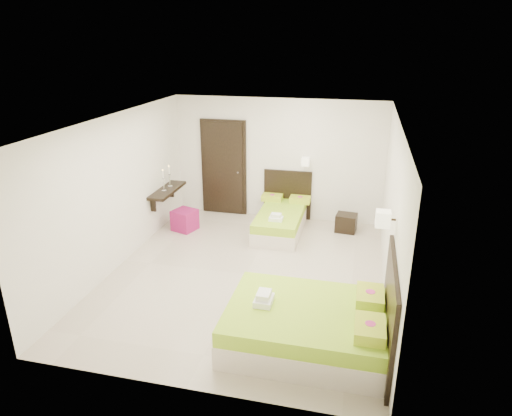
% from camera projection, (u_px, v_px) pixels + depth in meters
% --- Properties ---
extents(floor, '(5.50, 5.50, 0.00)m').
position_uv_depth(floor, '(246.00, 274.00, 7.71)').
color(floor, '#BEB09D').
rests_on(floor, ground).
extents(bed_single, '(1.04, 1.73, 1.43)m').
position_uv_depth(bed_single, '(281.00, 218.00, 9.36)').
color(bed_single, beige).
rests_on(bed_single, ground).
extents(bed_double, '(2.05, 1.75, 1.69)m').
position_uv_depth(bed_double, '(313.00, 325.00, 5.85)').
color(bed_double, beige).
rests_on(bed_double, ground).
extents(nightstand, '(0.45, 0.41, 0.36)m').
position_uv_depth(nightstand, '(346.00, 223.00, 9.37)').
color(nightstand, black).
rests_on(nightstand, ground).
extents(ottoman, '(0.54, 0.54, 0.43)m').
position_uv_depth(ottoman, '(185.00, 220.00, 9.43)').
color(ottoman, '#86114E').
rests_on(ottoman, ground).
extents(door, '(1.02, 0.15, 2.14)m').
position_uv_depth(door, '(224.00, 168.00, 10.06)').
color(door, black).
rests_on(door, ground).
extents(console_shelf, '(0.35, 1.20, 0.78)m').
position_uv_depth(console_shelf, '(167.00, 191.00, 9.33)').
color(console_shelf, black).
rests_on(console_shelf, ground).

